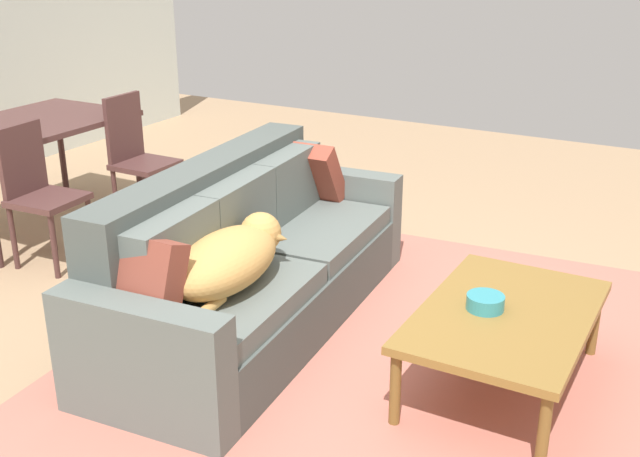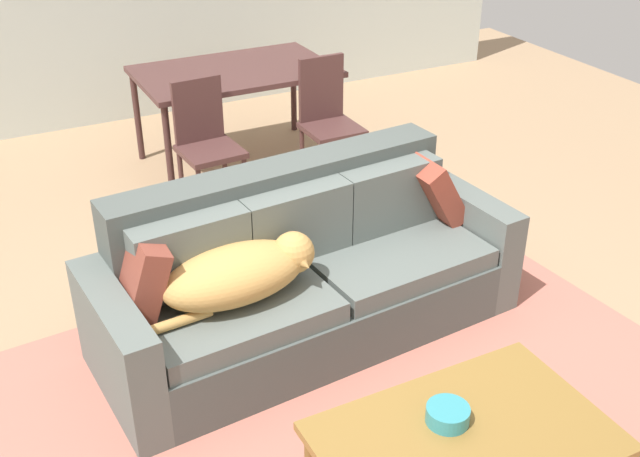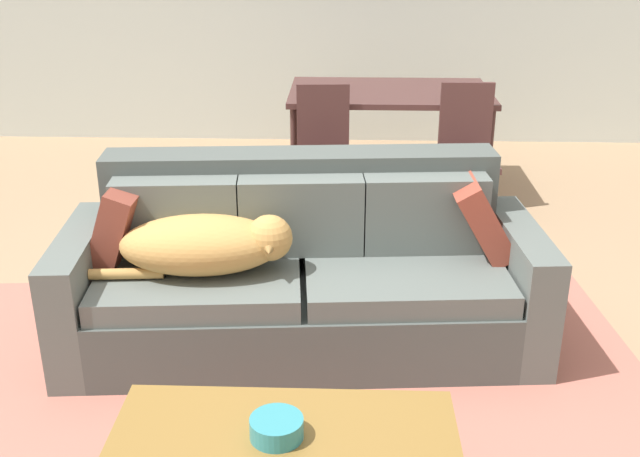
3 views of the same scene
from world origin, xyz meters
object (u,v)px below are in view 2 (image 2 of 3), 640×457
object	(u,v)px
coffee_table	(465,442)
dining_chair_near_right	(327,116)
dining_table	(235,77)
couch	(303,275)
throw_pillow_by_right_arm	(429,188)
dog_on_left_cushion	(242,273)
throw_pillow_by_left_arm	(140,274)
bowl_on_coffee_table	(448,415)
dining_chair_near_left	(206,139)

from	to	relation	value
coffee_table	dining_chair_near_right	world-z (taller)	dining_chair_near_right
dining_table	dining_chair_near_right	xyz separation A→B (m)	(0.50, -0.59, -0.20)
couch	coffee_table	bearing A→B (deg)	-93.76
throw_pillow_by_right_arm	coffee_table	distance (m)	1.77
couch	dog_on_left_cushion	xyz separation A→B (m)	(-0.42, -0.18, 0.24)
couch	throw_pillow_by_right_arm	size ratio (longest dim) A/B	5.81
throw_pillow_by_left_arm	throw_pillow_by_right_arm	size ratio (longest dim) A/B	0.96
bowl_on_coffee_table	dining_chair_near_left	world-z (taller)	dining_chair_near_left
dining_table	throw_pillow_by_right_arm	bearing A→B (deg)	-81.05
throw_pillow_by_left_arm	coffee_table	xyz separation A→B (m)	(0.89, -1.40, -0.25)
couch	bowl_on_coffee_table	bearing A→B (deg)	-94.69
dining_table	dining_chair_near_right	distance (m)	0.79
dog_on_left_cushion	coffee_table	distance (m)	1.33
bowl_on_coffee_table	dining_chair_near_right	size ratio (longest dim) A/B	0.19
dog_on_left_cushion	throw_pillow_by_left_arm	size ratio (longest dim) A/B	2.39
dining_table	dining_chair_near_left	bearing A→B (deg)	-127.38
throw_pillow_by_right_arm	bowl_on_coffee_table	distance (m)	1.69
couch	bowl_on_coffee_table	xyz separation A→B (m)	(-0.00, -1.33, 0.10)
coffee_table	throw_pillow_by_left_arm	bearing A→B (deg)	122.40
throw_pillow_by_left_arm	dining_chair_near_left	size ratio (longest dim) A/B	0.42
bowl_on_coffee_table	throw_pillow_by_right_arm	bearing A→B (deg)	58.89
dog_on_left_cushion	throw_pillow_by_left_arm	distance (m)	0.48
couch	dining_table	world-z (taller)	couch
throw_pillow_by_right_arm	couch	bearing A→B (deg)	-172.64
dog_on_left_cushion	bowl_on_coffee_table	size ratio (longest dim) A/B	5.20
bowl_on_coffee_table	dining_table	distance (m)	3.64
bowl_on_coffee_table	dog_on_left_cushion	bearing A→B (deg)	109.78
dog_on_left_cushion	dining_table	distance (m)	2.63
dog_on_left_cushion	dining_table	xyz separation A→B (m)	(0.94, 2.45, 0.12)
dog_on_left_cushion	bowl_on_coffee_table	xyz separation A→B (m)	(0.41, -1.15, -0.14)
throw_pillow_by_left_arm	throw_pillow_by_right_arm	xyz separation A→B (m)	(1.73, 0.14, 0.01)
throw_pillow_by_left_arm	bowl_on_coffee_table	xyz separation A→B (m)	(0.87, -1.30, -0.18)
couch	bowl_on_coffee_table	size ratio (longest dim) A/B	13.22
bowl_on_coffee_table	dining_chair_near_left	size ratio (longest dim) A/B	0.19
dining_chair_near_left	dining_chair_near_right	bearing A→B (deg)	-1.77
dining_chair_near_right	bowl_on_coffee_table	bearing A→B (deg)	-108.96
dog_on_left_cushion	dining_chair_near_right	world-z (taller)	dining_chair_near_right
coffee_table	bowl_on_coffee_table	world-z (taller)	bowl_on_coffee_table
throw_pillow_by_right_arm	dining_table	bearing A→B (deg)	98.95
bowl_on_coffee_table	dining_chair_near_left	distance (m)	2.98
throw_pillow_by_right_arm	dining_chair_near_left	bearing A→B (deg)	117.87
throw_pillow_by_left_arm	bowl_on_coffee_table	distance (m)	1.57
couch	dining_chair_near_left	xyz separation A→B (m)	(0.05, 1.65, 0.16)
throw_pillow_by_right_arm	dining_chair_near_right	size ratio (longest dim) A/B	0.43
throw_pillow_by_right_arm	coffee_table	size ratio (longest dim) A/B	0.35
coffee_table	dining_chair_near_right	size ratio (longest dim) A/B	1.23
couch	throw_pillow_by_left_arm	bearing A→B (deg)	177.12
dog_on_left_cushion	dining_chair_near_left	bearing A→B (deg)	71.17
throw_pillow_by_left_arm	dining_table	xyz separation A→B (m)	(1.39, 2.29, 0.09)
dining_chair_near_left	dining_chair_near_right	world-z (taller)	dining_chair_near_right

